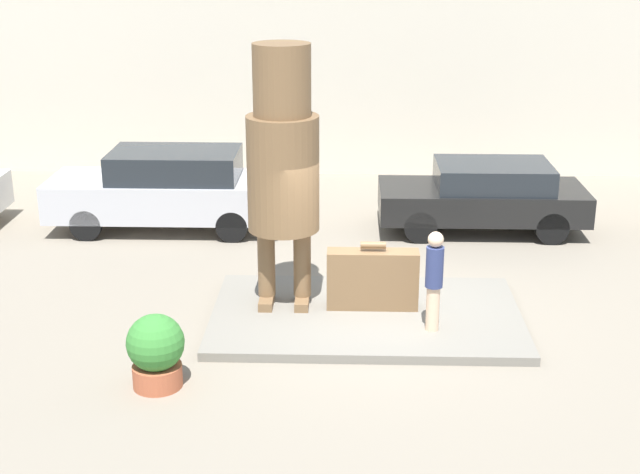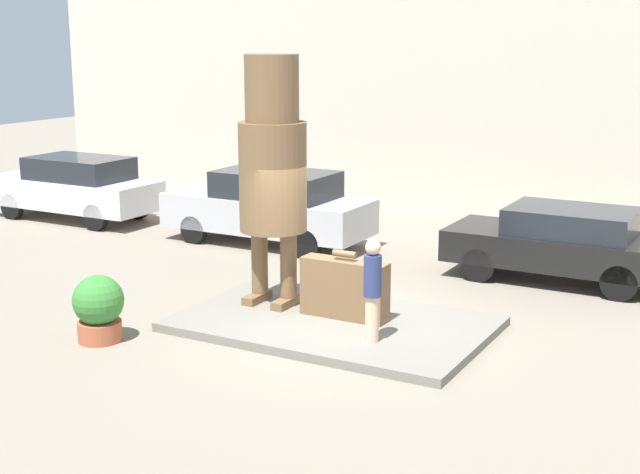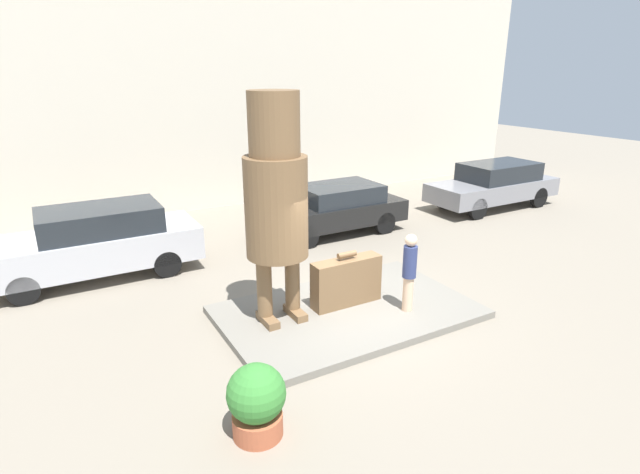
% 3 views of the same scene
% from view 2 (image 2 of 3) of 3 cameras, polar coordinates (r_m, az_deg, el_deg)
% --- Properties ---
extents(ground_plane, '(60.00, 60.00, 0.00)m').
position_cam_2_polar(ground_plane, '(14.34, 0.84, -5.85)').
color(ground_plane, gray).
extents(pedestal, '(4.87, 3.06, 0.14)m').
position_cam_2_polar(pedestal, '(14.31, 0.84, -5.59)').
color(pedestal, slate).
rests_on(pedestal, ground_plane).
extents(building_backdrop, '(28.00, 0.60, 7.87)m').
position_cam_2_polar(building_backdrop, '(22.18, 12.40, 10.89)').
color(building_backdrop, beige).
rests_on(building_backdrop, ground_plane).
extents(statue_figure, '(1.12, 1.12, 4.15)m').
position_cam_2_polar(statue_figure, '(14.66, -3.05, 4.88)').
color(statue_figure, brown).
rests_on(statue_figure, pedestal).
extents(giant_suitcase, '(1.45, 0.37, 1.11)m').
position_cam_2_polar(giant_suitcase, '(14.28, 1.58, -3.32)').
color(giant_suitcase, brown).
rests_on(giant_suitcase, pedestal).
extents(tourist, '(0.26, 0.26, 1.56)m').
position_cam_2_polar(tourist, '(13.09, 3.38, -3.16)').
color(tourist, beige).
rests_on(tourist, pedestal).
extents(parked_car_white, '(4.50, 1.71, 1.59)m').
position_cam_2_polar(parked_car_white, '(23.23, -15.39, 3.13)').
color(parked_car_white, silver).
rests_on(parked_car_white, ground_plane).
extents(parked_car_silver, '(4.69, 1.74, 1.65)m').
position_cam_2_polar(parked_car_silver, '(19.81, -3.25, 2.00)').
color(parked_car_silver, '#B7B7BC').
rests_on(parked_car_silver, ground_plane).
extents(parked_car_black, '(4.16, 1.78, 1.42)m').
position_cam_2_polar(parked_car_black, '(17.43, 15.23, -0.30)').
color(parked_car_black, black).
rests_on(parked_car_black, ground_plane).
extents(planter_pot, '(0.78, 0.78, 1.04)m').
position_cam_2_polar(planter_pot, '(14.02, -13.99, -4.39)').
color(planter_pot, '#AD5638').
rests_on(planter_pot, ground_plane).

